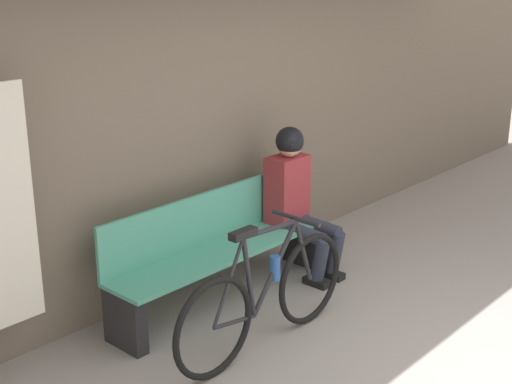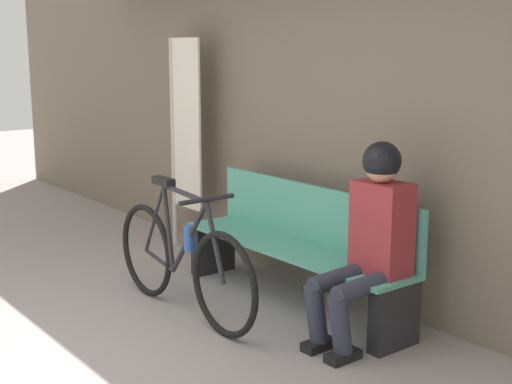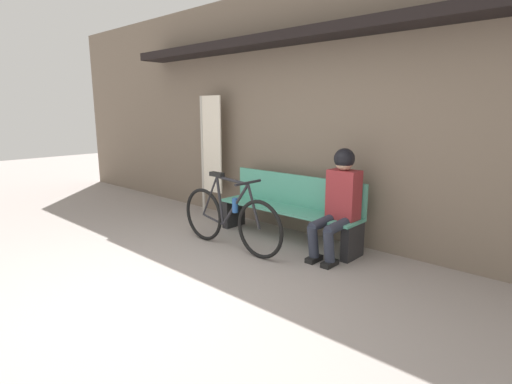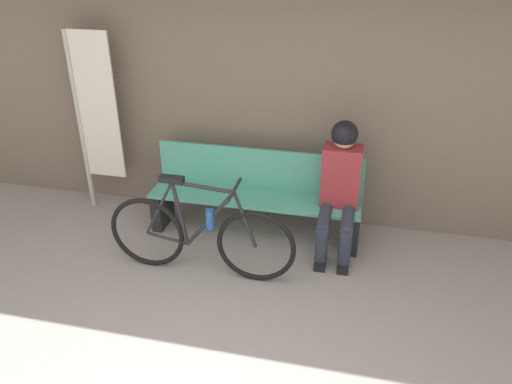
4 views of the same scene
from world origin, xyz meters
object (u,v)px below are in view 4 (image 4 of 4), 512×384
object	(u,v)px
bicycle	(200,236)
banner_pole	(93,112)
park_bench_near	(256,196)
person_seated	(340,181)

from	to	relation	value
bicycle	banner_pole	world-z (taller)	banner_pole
park_bench_near	bicycle	xyz separation A→B (m)	(-0.31, -0.75, -0.03)
bicycle	banner_pole	distance (m)	1.76
park_bench_near	bicycle	size ratio (longest dim) A/B	1.22
park_bench_near	person_seated	distance (m)	0.84
park_bench_near	banner_pole	size ratio (longest dim) A/B	1.08
park_bench_near	banner_pole	bearing A→B (deg)	175.20
bicycle	banner_pole	bearing A→B (deg)	146.90
park_bench_near	person_seated	world-z (taller)	person_seated
park_bench_near	person_seated	xyz separation A→B (m)	(0.78, -0.11, 0.30)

